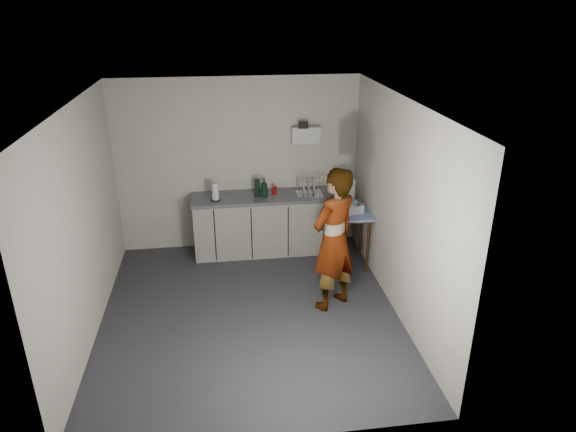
{
  "coord_description": "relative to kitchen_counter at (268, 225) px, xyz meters",
  "views": [
    {
      "loc": [
        -0.27,
        -5.39,
        3.6
      ],
      "look_at": [
        0.54,
        0.45,
        1.09
      ],
      "focal_mm": 32.0,
      "sensor_mm": 36.0,
      "label": 1
    }
  ],
  "objects": [
    {
      "name": "wall_back",
      "position": [
        -0.4,
        0.29,
        0.87
      ],
      "size": [
        3.6,
        0.02,
        2.6
      ],
      "primitive_type": "cube",
      "color": "beige",
      "rests_on": "ground"
    },
    {
      "name": "ground",
      "position": [
        -0.4,
        -1.7,
        -0.43
      ],
      "size": [
        4.0,
        4.0,
        0.0
      ],
      "primitive_type": "plane",
      "color": "#2C2C31",
      "rests_on": "ground"
    },
    {
      "name": "dish_rack",
      "position": [
        0.61,
        -0.05,
        0.54
      ],
      "size": [
        0.38,
        0.28,
        0.27
      ],
      "color": "silver",
      "rests_on": "kitchen_counter"
    },
    {
      "name": "wall_shelf",
      "position": [
        0.6,
        0.22,
        1.32
      ],
      "size": [
        0.42,
        0.18,
        0.37
      ],
      "color": "silver",
      "rests_on": "ground"
    },
    {
      "name": "soap_bottle",
      "position": [
        -0.05,
        -0.07,
        0.63
      ],
      "size": [
        0.12,
        0.13,
        0.29
      ],
      "primitive_type": "imported",
      "rotation": [
        0.0,
        0.0,
        0.14
      ],
      "color": "black",
      "rests_on": "kitchen_counter"
    },
    {
      "name": "wall_left",
      "position": [
        -2.19,
        -1.7,
        0.87
      ],
      "size": [
        0.02,
        4.0,
        2.6
      ],
      "primitive_type": "cube",
      "color": "beige",
      "rests_on": "ground"
    },
    {
      "name": "side_table",
      "position": [
        1.1,
        -0.6,
        0.29
      ],
      "size": [
        0.68,
        0.68,
        0.83
      ],
      "rotation": [
        0.0,
        0.0,
        -0.06
      ],
      "color": "#39220D",
      "rests_on": "ground"
    },
    {
      "name": "standing_man",
      "position": [
        0.64,
        -1.63,
        0.49
      ],
      "size": [
        0.8,
        0.74,
        1.82
      ],
      "primitive_type": "imported",
      "rotation": [
        0.0,
        0.0,
        3.75
      ],
      "color": "#B2A593",
      "rests_on": "ground"
    },
    {
      "name": "paper_towel",
      "position": [
        -0.76,
        -0.1,
        0.61
      ],
      "size": [
        0.15,
        0.15,
        0.26
      ],
      "color": "black",
      "rests_on": "kitchen_counter"
    },
    {
      "name": "bakery_box",
      "position": [
        1.11,
        -0.56,
        0.49
      ],
      "size": [
        0.35,
        0.36,
        0.41
      ],
      "rotation": [
        0.0,
        0.0,
        0.25
      ],
      "color": "silver",
      "rests_on": "side_table"
    },
    {
      "name": "wall_right",
      "position": [
        1.39,
        -1.7,
        0.87
      ],
      "size": [
        0.02,
        4.0,
        2.6
      ],
      "primitive_type": "cube",
      "color": "beige",
      "rests_on": "ground"
    },
    {
      "name": "kitchen_counter",
      "position": [
        0.0,
        0.0,
        0.0
      ],
      "size": [
        2.24,
        0.62,
        0.91
      ],
      "color": "black",
      "rests_on": "ground"
    },
    {
      "name": "dark_bottle",
      "position": [
        -0.15,
        -0.03,
        0.62
      ],
      "size": [
        0.08,
        0.08,
        0.27
      ],
      "primitive_type": "cylinder",
      "color": "black",
      "rests_on": "kitchen_counter"
    },
    {
      "name": "ceiling",
      "position": [
        -0.4,
        -1.7,
        2.17
      ],
      "size": [
        3.6,
        4.0,
        0.01
      ],
      "primitive_type": "cube",
      "color": "white",
      "rests_on": "wall_back"
    },
    {
      "name": "soda_can",
      "position": [
        0.11,
        0.02,
        0.55
      ],
      "size": [
        0.07,
        0.07,
        0.13
      ],
      "primitive_type": "cylinder",
      "color": "red",
      "rests_on": "kitchen_counter"
    }
  ]
}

